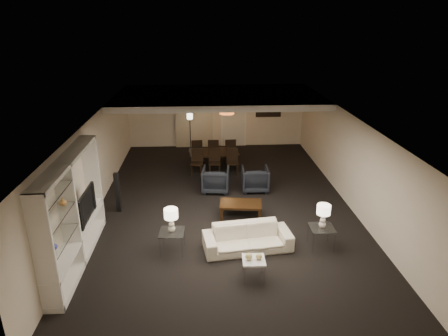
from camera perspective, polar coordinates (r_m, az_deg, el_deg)
floor at (r=11.40m, az=0.00°, el=-5.17°), size 11.00×11.00×0.00m
ceiling at (r=10.54m, az=0.00°, el=7.13°), size 7.00×11.00×0.02m
wall_back at (r=16.17m, az=-1.11°, el=7.46°), size 7.00×0.02×2.50m
wall_front at (r=6.06m, az=3.09°, el=-17.46°), size 7.00×0.02×2.50m
wall_left at (r=11.27m, az=-18.06°, el=0.35°), size 0.02×11.00×2.50m
wall_right at (r=11.63m, az=17.49°, el=1.04°), size 0.02×11.00×2.50m
ceiling_soffit at (r=13.98m, az=-0.83°, el=10.14°), size 7.00×4.00×0.20m
curtains at (r=16.10m, az=-4.33°, el=7.16°), size 1.50×0.12×2.40m
door at (r=16.23m, az=1.38°, el=6.78°), size 0.90×0.05×2.10m
painting at (r=16.28m, az=6.37°, el=8.51°), size 0.95×0.04×0.65m
media_unit at (r=8.96m, az=-20.76°, el=-5.92°), size 0.38×3.40×2.35m
pendant_light at (r=14.09m, az=0.42°, el=8.24°), size 0.52×0.52×0.24m
sofa at (r=9.21m, az=3.37°, el=-9.95°), size 2.07×1.04×0.58m
coffee_table at (r=10.65m, az=2.40°, el=-5.98°), size 1.16×0.76×0.39m
armchair_left at (r=12.09m, az=-1.20°, el=-1.68°), size 0.88×0.90×0.74m
armchair_right at (r=12.18m, az=4.45°, el=-1.55°), size 0.81×0.83×0.74m
side_table_left at (r=9.21m, az=-7.38°, el=-10.38°), size 0.57×0.57×0.51m
side_table_right at (r=9.56m, az=13.68°, el=-9.57°), size 0.55×0.55×0.51m
table_lamp_left at (r=8.94m, az=-7.54°, el=-7.44°), size 0.31×0.31×0.56m
table_lamp_right at (r=9.31m, az=13.97°, el=-6.72°), size 0.31×0.31×0.56m
marble_table at (r=8.33m, az=4.23°, el=-14.19°), size 0.47×0.47×0.45m
gold_gourd_a at (r=8.15m, az=3.57°, el=-12.50°), size 0.15×0.15×0.15m
gold_gourd_b at (r=8.18m, az=5.00°, el=-12.48°), size 0.13×0.13×0.13m
television at (r=9.42m, az=-19.65°, el=-5.03°), size 1.16×0.15×0.67m
vase_blue at (r=7.93m, az=-23.29°, el=-10.18°), size 0.16×0.16×0.17m
vase_amber at (r=8.36m, az=-22.06°, el=-4.49°), size 0.15×0.15×0.16m
floor_speaker at (r=11.16m, az=-14.95°, el=-3.38°), size 0.13×0.13×1.11m
dining_table at (r=13.96m, az=-1.44°, el=1.17°), size 1.74×1.05×0.59m
chair_nl at (r=13.30m, az=-3.94°, el=0.75°), size 0.46×0.46×0.88m
chair_nm at (r=13.30m, az=-1.35°, el=0.80°), size 0.42×0.42×0.88m
chair_nr at (r=13.33m, az=1.23°, el=0.85°), size 0.42×0.42×0.88m
chair_fl at (r=14.52m, az=-3.90°, el=2.52°), size 0.43×0.43×0.88m
chair_fm at (r=14.53m, az=-1.53°, el=2.56°), size 0.42×0.42×0.88m
chair_fr at (r=14.56m, az=0.83°, el=2.61°), size 0.44×0.44×0.88m
floor_lamp at (r=15.54m, az=-4.84°, el=4.98°), size 0.29×0.29×1.53m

